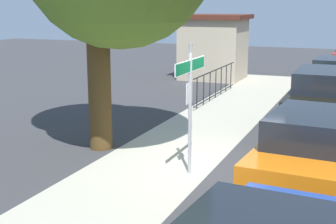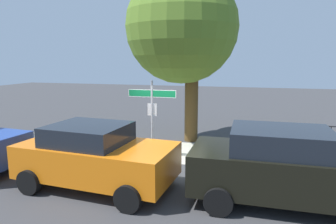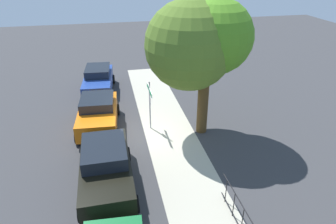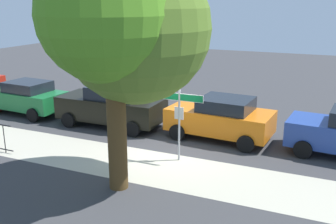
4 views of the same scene
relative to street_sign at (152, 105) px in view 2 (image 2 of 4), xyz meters
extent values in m
plane|color=#38383A|center=(0.57, -0.40, -1.83)|extent=(60.00, 60.00, 0.00)
cube|color=#B2AC98|center=(2.57, 0.90, -1.83)|extent=(24.00, 2.60, 0.00)
cylinder|color=#9EA0A5|center=(0.00, 0.00, -0.49)|extent=(0.07, 0.07, 2.68)
cube|color=#0F723D|center=(0.00, 0.00, 0.40)|extent=(1.64, 0.02, 0.22)
cube|color=white|center=(0.00, 0.00, 0.40)|extent=(1.67, 0.02, 0.25)
cube|color=silver|center=(0.00, 0.02, -0.15)|extent=(0.32, 0.02, 0.42)
cylinder|color=#4E381B|center=(0.85, 2.59, -0.26)|extent=(0.55, 0.55, 3.15)
sphere|color=#54852D|center=(0.57, 1.99, 3.07)|extent=(3.41, 3.41, 3.41)
sphere|color=#527324|center=(0.58, 1.87, 2.73)|extent=(4.24, 4.24, 4.24)
sphere|color=#4E8B20|center=(0.78, 3.03, 3.13)|extent=(3.50, 3.50, 3.50)
cylinder|color=black|center=(-3.87, -1.90, -1.51)|extent=(0.66, 0.27, 0.64)
cube|color=orange|center=(-0.63, -2.70, -1.08)|extent=(4.17, 2.20, 0.86)
cube|color=black|center=(-0.87, -2.68, -0.40)|extent=(2.05, 1.83, 0.50)
cylinder|color=black|center=(0.81, -1.83, -1.51)|extent=(0.65, 0.26, 0.64)
cylinder|color=black|center=(0.68, -3.76, -1.51)|extent=(0.65, 0.26, 0.64)
cylinder|color=black|center=(-1.93, -1.64, -1.51)|extent=(0.65, 0.26, 0.64)
cylinder|color=black|center=(-2.06, -3.57, -1.51)|extent=(0.65, 0.26, 0.64)
cube|color=black|center=(4.17, -2.41, -1.04)|extent=(4.61, 1.93, 0.94)
cube|color=black|center=(3.90, -2.41, -0.30)|extent=(2.22, 1.69, 0.53)
cylinder|color=black|center=(2.61, -1.47, -1.51)|extent=(0.64, 0.22, 0.64)
cylinder|color=black|center=(2.62, -3.37, -1.51)|extent=(0.64, 0.22, 0.64)
cylinder|color=black|center=(5.97, 1.90, -1.31)|extent=(0.03, 0.03, 1.05)
camera|label=1|loc=(-9.03, -3.24, 1.61)|focal=51.96mm
camera|label=2|loc=(3.17, -9.49, 1.49)|focal=32.06mm
camera|label=3|loc=(13.73, -1.96, 6.43)|focal=31.80mm
camera|label=4|loc=(-4.71, 11.63, 3.49)|focal=41.97mm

